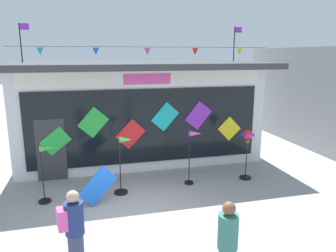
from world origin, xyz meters
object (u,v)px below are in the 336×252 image
Objects in this scene: wind_spinner_center_left at (193,148)px; person_mid_plaza at (227,248)px; wind_spinner_far_left at (47,166)px; wind_spinner_center_right at (247,143)px; kite_shop_building at (137,108)px; wind_spinner_left at (123,161)px; display_kite_on_ground at (98,186)px; person_near_camera at (74,232)px.

person_mid_plaza is (-0.98, -4.69, -0.30)m from wind_spinner_center_left.
wind_spinner_center_left is 4.80m from person_mid_plaza.
wind_spinner_center_right is at bearing 2.01° from wind_spinner_far_left.
person_mid_plaza is at bearing -101.87° from wind_spinner_center_left.
wind_spinner_center_left reaches higher than wind_spinner_center_right.
kite_shop_building is at bearing 108.11° from wind_spinner_center_left.
wind_spinner_far_left is 0.95× the size of wind_spinner_center_left.
kite_shop_building is 5.33× the size of wind_spinner_center_left.
wind_spinner_left is 1.73× the size of display_kite_on_ground.
wind_spinner_far_left is 5.49m from person_mid_plaza.
wind_spinner_left is 2.18m from wind_spinner_center_left.
wind_spinner_left is 1.04× the size of wind_spinner_center_right.
wind_spinner_center_right is at bearing -66.70° from person_near_camera.
wind_spinner_center_right is at bearing -50.39° from kite_shop_building.
person_near_camera is (-1.28, -3.43, -0.10)m from wind_spinner_left.
person_near_camera reaches higher than display_kite_on_ground.
display_kite_on_ground is at bearing -165.27° from wind_spinner_center_left.
wind_spinner_center_left is at bearing 3.56° from wind_spinner_far_left.
kite_shop_building reaches higher than wind_spinner_center_right.
wind_spinner_far_left is at bearing -129.09° from kite_shop_building.
wind_spinner_center_left is 3.08m from display_kite_on_ground.
wind_spinner_left reaches higher than display_kite_on_ground.
person_near_camera is at bearing -107.82° from kite_shop_building.
kite_shop_building is 4.68m from wind_spinner_center_right.
person_near_camera is at bearing -110.42° from wind_spinner_left.
wind_spinner_left reaches higher than wind_spinner_center_right.
person_mid_plaza reaches higher than wind_spinner_center_right.
kite_shop_building is at bearing 74.66° from wind_spinner_left.
display_kite_on_ground is (-4.73, -0.72, -0.68)m from wind_spinner_center_right.
person_mid_plaza is at bearing -53.80° from wind_spinner_far_left.
wind_spinner_center_left is (2.17, 0.19, 0.16)m from wind_spinner_left.
wind_spinner_left is at bearing -174.96° from wind_spinner_center_left.
wind_spinner_far_left reaches higher than display_kite_on_ground.
person_mid_plaza is (3.24, -4.43, -0.18)m from wind_spinner_far_left.
wind_spinner_center_right is (3.97, 0.14, 0.22)m from wind_spinner_left.
person_mid_plaza is at bearing -63.68° from display_kite_on_ground.
kite_shop_building is 3.95m from wind_spinner_left.
person_near_camera is (-3.45, -3.62, -0.26)m from wind_spinner_center_left.
kite_shop_building reaches higher than person_near_camera.
wind_spinner_far_left is (-3.07, -3.78, -0.84)m from kite_shop_building.
display_kite_on_ground is at bearing -142.56° from wind_spinner_left.
wind_spinner_center_left reaches higher than display_kite_on_ground.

